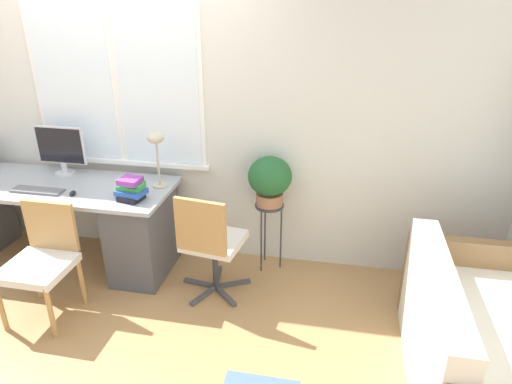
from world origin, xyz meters
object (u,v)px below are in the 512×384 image
Objects in this scene: mouse at (73,193)px; potted_plant at (270,179)px; book_stack at (131,189)px; plant_stand at (269,213)px; desk_lamp at (156,144)px; monitor at (61,149)px; office_chair_swivel at (210,242)px; keyboard at (38,191)px; couch_loveseat at (476,352)px; desk_chair_wooden at (42,259)px.

mouse is 1.54m from potted_plant.
book_stack is 0.39× the size of plant_stand.
desk_lamp is at bearing -171.12° from plant_stand.
monitor is 1.88× the size of book_stack.
office_chair_swivel is (1.42, -0.43, -0.50)m from monitor.
plant_stand is (0.88, 0.14, -0.58)m from desk_lamp.
keyboard is 0.29× the size of couch_loveseat.
office_chair_swivel reaches higher than keyboard.
desk_chair_wooden is (0.30, -0.87, -0.51)m from monitor.
book_stack is (0.79, 0.01, 0.07)m from keyboard.
book_stack is 0.16× the size of couch_loveseat.
office_chair_swivel is at bearing -128.16° from potted_plant.
desk_chair_wooden is 2.91m from couch_loveseat.
desk_lamp reaches higher than desk_chair_wooden.
plant_stand is at bearing 13.38° from keyboard.
monitor reaches higher than plant_stand.
mouse is 1.56m from plant_stand.
book_stack is 0.79m from desk_chair_wooden.
office_chair_swivel is (0.62, -0.06, -0.35)m from book_stack.
mouse is (0.31, -0.01, 0.01)m from keyboard.
couch_loveseat is at bearing -18.06° from monitor.
plant_stand is 0.31m from potted_plant.
desk_chair_wooden is at bearing -128.61° from desk_lamp.
desk_chair_wooden reaches higher than keyboard.
monitor is 0.55m from mouse.
keyboard is 1.85m from plant_stand.
desk_chair_wooden is at bearing -91.66° from mouse.
monitor is at bearing 109.50° from desk_chair_wooden.
monitor is at bearing 71.94° from couch_loveseat.
mouse is 0.05× the size of couch_loveseat.
monitor is 0.49× the size of office_chair_swivel.
potted_plant is (0.37, 0.47, 0.35)m from office_chair_swivel.
desk_lamp is at bearing 51.88° from desk_chair_wooden.
book_stack is 0.26× the size of office_chair_swivel.
mouse is 0.30× the size of book_stack.
desk_chair_wooden is at bearing 86.53° from couch_loveseat.
keyboard is at bearing -179.08° from book_stack.
desk_chair_wooden is 1.78m from potted_plant.
potted_plant is at bearing 52.45° from couch_loveseat.
mouse is 0.12× the size of plant_stand.
book_stack reaches higher than desk_chair_wooden.
monitor is at bearing 90.10° from keyboard.
desk_lamp reaches higher than plant_stand.
plant_stand is (-1.40, 1.08, 0.23)m from couch_loveseat.
monitor is 1.06× the size of potted_plant.
plant_stand is (1.48, 0.44, -0.24)m from mouse.
book_stack is at bearing 74.46° from couch_loveseat.
mouse is 0.08× the size of office_chair_swivel.
potted_plant reaches higher than keyboard.
keyboard is at bearing 6.48° from office_chair_swivel.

